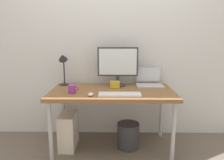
# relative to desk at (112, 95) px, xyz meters

# --- Properties ---
(ground_plane) EXTENTS (6.00, 6.00, 0.00)m
(ground_plane) POSITION_rel_desk_xyz_m (0.00, 0.00, -0.64)
(ground_plane) COLOR #665B51
(back_wall) EXTENTS (4.40, 0.04, 2.60)m
(back_wall) POSITION_rel_desk_xyz_m (0.00, 0.42, 0.66)
(back_wall) COLOR silver
(back_wall) RESTS_ON ground_plane
(desk) EXTENTS (1.40, 0.72, 0.70)m
(desk) POSITION_rel_desk_xyz_m (0.00, 0.00, 0.00)
(desk) COLOR brown
(desk) RESTS_ON ground_plane
(monitor) EXTENTS (0.49, 0.20, 0.47)m
(monitor) POSITION_rel_desk_xyz_m (0.07, 0.23, 0.33)
(monitor) COLOR #333338
(monitor) RESTS_ON desk
(laptop) EXTENTS (0.32, 0.27, 0.23)m
(laptop) POSITION_rel_desk_xyz_m (0.46, 0.25, 0.12)
(laptop) COLOR #B2B2B7
(laptop) RESTS_ON desk
(desk_lamp) EXTENTS (0.11, 0.16, 0.42)m
(desk_lamp) POSITION_rel_desk_xyz_m (-0.60, 0.23, 0.35)
(desk_lamp) COLOR #232328
(desk_lamp) RESTS_ON desk
(keyboard) EXTENTS (0.44, 0.14, 0.02)m
(keyboard) POSITION_rel_desk_xyz_m (0.08, -0.22, 0.07)
(keyboard) COLOR silver
(keyboard) RESTS_ON desk
(mouse) EXTENTS (0.06, 0.09, 0.03)m
(mouse) POSITION_rel_desk_xyz_m (-0.22, -0.23, 0.08)
(mouse) COLOR silver
(mouse) RESTS_ON desk
(coffee_mug) EXTENTS (0.12, 0.08, 0.09)m
(coffee_mug) POSITION_rel_desk_xyz_m (-0.43, -0.13, 0.10)
(coffee_mug) COLOR purple
(coffee_mug) RESTS_ON desk
(photo_frame) EXTENTS (0.11, 0.03, 0.09)m
(photo_frame) POSITION_rel_desk_xyz_m (0.03, 0.08, 0.11)
(photo_frame) COLOR yellow
(photo_frame) RESTS_ON desk
(computer_tower) EXTENTS (0.18, 0.36, 0.42)m
(computer_tower) POSITION_rel_desk_xyz_m (-0.52, -0.00, -0.43)
(computer_tower) COLOR silver
(computer_tower) RESTS_ON ground_plane
(wastebasket) EXTENTS (0.26, 0.26, 0.30)m
(wastebasket) POSITION_rel_desk_xyz_m (0.19, 0.00, -0.49)
(wastebasket) COLOR #333338
(wastebasket) RESTS_ON ground_plane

